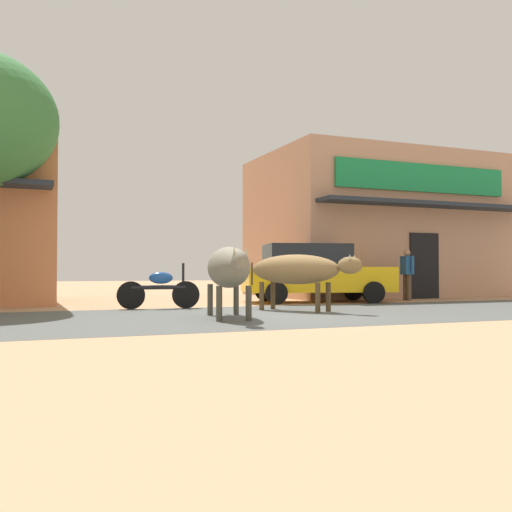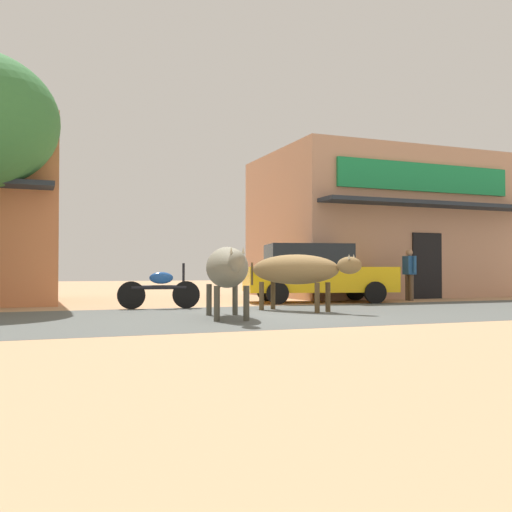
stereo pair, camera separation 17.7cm
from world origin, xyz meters
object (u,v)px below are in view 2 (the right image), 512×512
parked_hatchback_car (315,272)px  pedestrian_by_shop (409,270)px  parked_motorcycle (160,288)px  cow_far_dark (297,270)px  cow_near_brown (227,268)px

parked_hatchback_car → pedestrian_by_shop: (3.05, -0.21, 0.06)m
parked_hatchback_car → pedestrian_by_shop: parked_hatchback_car is taller
parked_hatchback_car → parked_motorcycle: parked_hatchback_car is taller
parked_motorcycle → cow_far_dark: 3.29m
parked_motorcycle → pedestrian_by_shop: pedestrian_by_shop is taller
pedestrian_by_shop → cow_far_dark: bearing=-150.4°
cow_near_brown → cow_far_dark: 2.41m
cow_near_brown → parked_hatchback_car: bearing=46.6°
parked_motorcycle → parked_hatchback_car: bearing=14.3°
parked_hatchback_car → cow_far_dark: size_ratio=1.69×
cow_near_brown → cow_far_dark: cow_near_brown is taller
parked_hatchback_car → parked_motorcycle: 4.87m
cow_near_brown → cow_far_dark: bearing=31.3°
parked_motorcycle → pedestrian_by_shop: (7.76, 0.99, 0.42)m
parked_hatchback_car → parked_motorcycle: (-4.71, -1.20, -0.37)m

